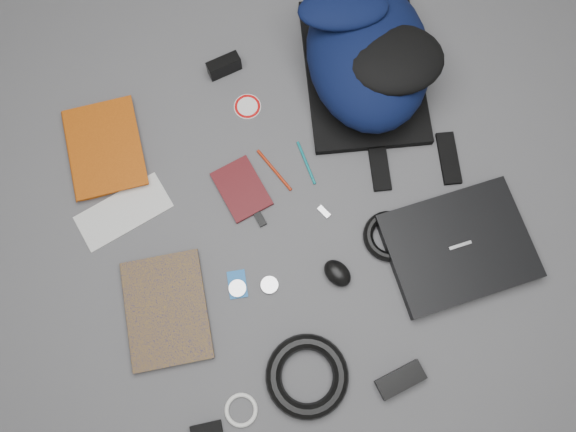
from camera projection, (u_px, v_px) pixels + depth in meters
name	position (u px, v px, depth m)	size (l,w,h in m)	color
ground	(288.00, 218.00, 1.54)	(4.00, 4.00, 0.00)	#4F4F51
backpack	(368.00, 54.00, 1.54)	(0.36, 0.53, 0.22)	black
laptop	(458.00, 247.00, 1.50)	(0.37, 0.29, 0.04)	black
textbook_red	(69.00, 157.00, 1.57)	(0.20, 0.27, 0.03)	#963A08
comic_book	(126.00, 318.00, 1.46)	(0.21, 0.29, 0.02)	#A0710B
envelope	(124.00, 212.00, 1.54)	(0.25, 0.11, 0.00)	silver
dvd_case	(241.00, 189.00, 1.55)	(0.11, 0.16, 0.01)	#3E0C0E
compact_camera	(224.00, 66.00, 1.63)	(0.10, 0.03, 0.05)	black
sticker_disc	(247.00, 107.00, 1.62)	(0.08, 0.08, 0.00)	white
pen_teal	(306.00, 163.00, 1.57)	(0.01, 0.01, 0.13)	#0C6E73
pen_red	(274.00, 170.00, 1.57)	(0.01, 0.01, 0.15)	#A3260C
id_badge	(237.00, 284.00, 1.49)	(0.05, 0.07, 0.00)	#165CAA
usb_black	(259.00, 217.00, 1.53)	(0.02, 0.05, 0.01)	black
usb_silver	(324.00, 212.00, 1.54)	(0.02, 0.04, 0.01)	silver
mouse	(337.00, 273.00, 1.48)	(0.06, 0.08, 0.04)	black
headphone_left	(238.00, 288.00, 1.48)	(0.05, 0.05, 0.01)	#B4B4B6
headphone_right	(270.00, 285.00, 1.48)	(0.05, 0.05, 0.01)	silver
cable_coil	(389.00, 236.00, 1.51)	(0.14, 0.14, 0.03)	black
power_brick	(400.00, 380.00, 1.41)	(0.12, 0.05, 0.03)	black
power_cord_coil	(307.00, 376.00, 1.41)	(0.21, 0.21, 0.04)	black
white_cable_coil	(241.00, 410.00, 1.40)	(0.08, 0.08, 0.01)	white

